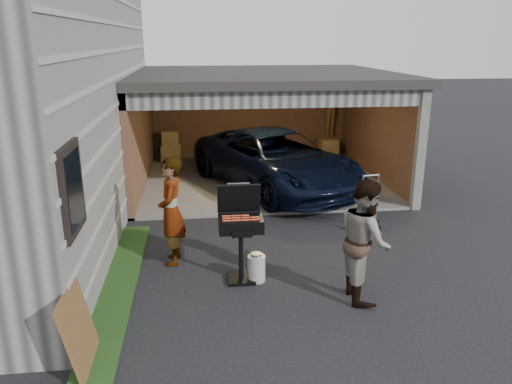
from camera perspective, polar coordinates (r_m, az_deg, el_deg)
ground at (r=7.72m, az=1.25°, el=-11.66°), size 80.00×80.00×0.00m
groundcover_strip at (r=6.91m, az=-17.09°, el=-15.98°), size 0.50×8.00×0.06m
garage at (r=13.73m, az=0.50°, el=9.39°), size 6.80×6.30×2.90m
minivan at (r=12.60m, az=2.22°, el=3.41°), size 4.37×5.80×1.46m
woman at (r=8.53m, az=-9.65°, el=-2.16°), size 0.48×0.70×1.87m
man at (r=7.46m, az=12.34°, el=-5.36°), size 0.72×0.91×1.82m
bbq_grill at (r=7.81m, az=-1.78°, el=-3.98°), size 0.68×0.60×1.52m
propane_tank at (r=8.04m, az=0.04°, el=-8.72°), size 0.33×0.33×0.43m
plywood_panel at (r=6.30m, az=-19.59°, el=-14.67°), size 0.25×0.90×1.00m
hand_truck at (r=10.23m, az=12.80°, el=-3.26°), size 0.51×0.42×1.19m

